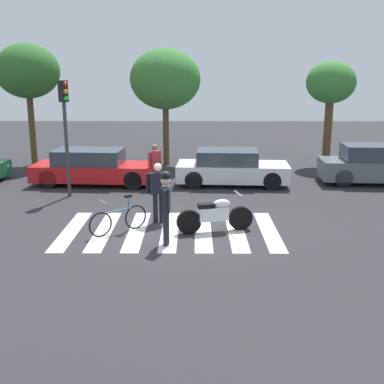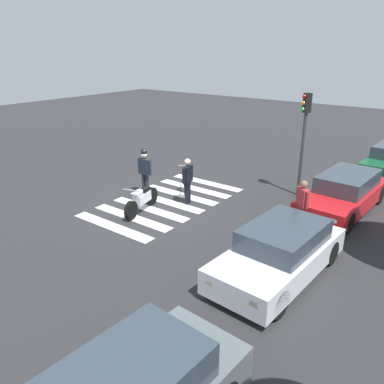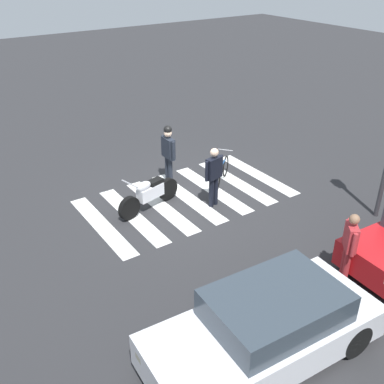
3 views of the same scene
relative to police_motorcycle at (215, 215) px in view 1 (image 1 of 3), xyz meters
The scene contains 14 objects.
ground_plane 1.30m from the police_motorcycle, behind, with size 60.00×60.00×0.00m, color #2B2B2D.
police_motorcycle is the anchor object (origin of this frame).
leaning_bicycle 2.58m from the police_motorcycle, behind, with size 1.39×1.13×1.00m.
officer_on_foot 1.86m from the police_motorcycle, 152.12° to the left, with size 0.67×0.30×1.73m.
officer_by_motorcycle 1.73m from the police_motorcycle, 141.24° to the right, with size 0.25×0.70×1.88m.
pedestrian_bystander 5.44m from the police_motorcycle, 111.76° to the left, with size 0.46×0.53×1.65m.
crosswalk_stripes 1.30m from the police_motorcycle, behind, with size 5.85×3.38×0.01m.
car_red_convertible 7.18m from the police_motorcycle, 127.91° to the left, with size 4.79×2.03×1.35m.
car_white_van 5.69m from the police_motorcycle, 81.37° to the left, with size 4.32×2.05×1.34m.
car_grey_coupe 8.79m from the police_motorcycle, 41.54° to the left, with size 4.64×1.94×1.51m.
traffic_light_pole 6.55m from the police_motorcycle, 142.29° to the left, with size 0.35×0.34×3.94m.
street_tree_near 13.09m from the police_motorcycle, 129.69° to the left, with size 2.84×2.84×5.46m.
street_tree_mid 10.41m from the police_motorcycle, 100.91° to the left, with size 3.16×3.16×5.25m.
street_tree_far 11.59m from the police_motorcycle, 60.07° to the left, with size 2.20×2.20×4.69m.
Camera 1 is at (0.66, -12.42, 4.21)m, focal length 44.86 mm.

